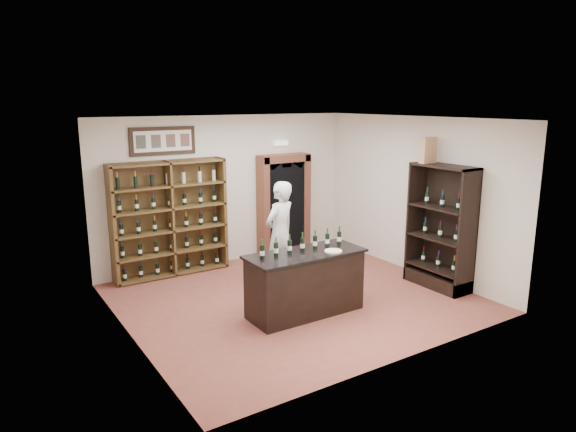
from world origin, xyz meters
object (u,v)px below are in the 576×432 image
object	(u,v)px
wine_shelf	(169,219)
side_cabinet	(441,246)
tasting_counter	(305,283)
counter_bottle_0	(262,252)
wine_crate	(428,150)
shopkeeper	(280,234)

from	to	relation	value
wine_shelf	side_cabinet	size ratio (longest dim) A/B	1.00
tasting_counter	counter_bottle_0	distance (m)	0.95
counter_bottle_0	wine_crate	distance (m)	3.62
counter_bottle_0	side_cabinet	world-z (taller)	side_cabinet
wine_shelf	wine_crate	distance (m)	4.91
wine_shelf	tasting_counter	xyz separation A→B (m)	(1.10, -2.93, -0.61)
counter_bottle_0	tasting_counter	bearing A→B (deg)	-6.28
counter_bottle_0	wine_crate	size ratio (longest dim) A/B	0.66
counter_bottle_0	shopkeeper	distance (m)	1.67
tasting_counter	counter_bottle_0	bearing A→B (deg)	173.72
wine_shelf	side_cabinet	xyz separation A→B (m)	(3.82, -3.23, -0.35)
side_cabinet	shopkeeper	world-z (taller)	side_cabinet
counter_bottle_0	wine_crate	xyz separation A→B (m)	(3.37, -0.02, 1.32)
side_cabinet	wine_shelf	bearing A→B (deg)	139.79
shopkeeper	wine_crate	bearing A→B (deg)	131.28
tasting_counter	counter_bottle_0	xyz separation A→B (m)	(-0.72, 0.08, 0.61)
shopkeeper	wine_shelf	bearing A→B (deg)	-66.87
wine_shelf	side_cabinet	bearing A→B (deg)	-40.21
wine_shelf	tasting_counter	bearing A→B (deg)	-69.44
tasting_counter	shopkeeper	world-z (taller)	shopkeeper
wine_shelf	shopkeeper	distance (m)	2.17
counter_bottle_0	side_cabinet	size ratio (longest dim) A/B	0.14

